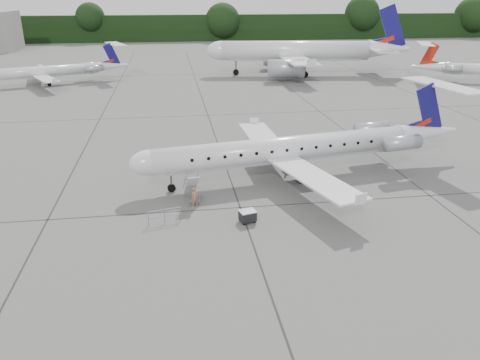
{
  "coord_description": "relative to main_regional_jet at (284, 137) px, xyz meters",
  "views": [
    {
      "loc": [
        -9.92,
        -27.44,
        14.4
      ],
      "look_at": [
        -5.47,
        2.43,
        2.3
      ],
      "focal_mm": 35.0,
      "sensor_mm": 36.0,
      "label": 1
    }
  ],
  "objects": [
    {
      "name": "main_regional_jet",
      "position": [
        0.0,
        0.0,
        0.0
      ],
      "size": [
        30.74,
        24.34,
        7.14
      ],
      "primitive_type": null,
      "rotation": [
        0.0,
        0.0,
        0.17
      ],
      "color": "silver",
      "rests_on": "ground"
    },
    {
      "name": "bg_narrowbody",
      "position": [
        14.29,
        51.31,
        2.66
      ],
      "size": [
        37.8,
        29.49,
        12.46
      ],
      "primitive_type": null,
      "rotation": [
        0.0,
        0.0,
        -0.14
      ],
      "color": "silver",
      "rests_on": "ground"
    },
    {
      "name": "bg_regional_left",
      "position": [
        -30.03,
        47.28,
        -0.42
      ],
      "size": [
        28.42,
        24.39,
        6.29
      ],
      "primitive_type": null,
      "rotation": [
        0.0,
        0.0,
        0.35
      ],
      "color": "silver",
      "rests_on": "ground"
    },
    {
      "name": "passenger",
      "position": [
        -7.59,
        -4.64,
        -2.81
      ],
      "size": [
        0.65,
        0.54,
        1.52
      ],
      "primitive_type": "imported",
      "rotation": [
        0.0,
        0.0,
        0.38
      ],
      "color": "#90624E",
      "rests_on": "ground"
    },
    {
      "name": "baggage_cart",
      "position": [
        -4.23,
        -7.53,
        -3.12
      ],
      "size": [
        1.2,
        1.06,
        0.89
      ],
      "primitive_type": null,
      "rotation": [
        0.0,
        0.0,
        0.26
      ],
      "color": "black",
      "rests_on": "ground"
    },
    {
      "name": "ground",
      "position": [
        1.02,
        -8.0,
        -3.57
      ],
      "size": [
        320.0,
        320.0,
        0.0
      ],
      "primitive_type": "plane",
      "color": "#575754",
      "rests_on": "ground"
    },
    {
      "name": "airstair",
      "position": [
        -7.79,
        -3.44,
        -2.45
      ],
      "size": [
        1.19,
        2.24,
        2.24
      ],
      "primitive_type": null,
      "rotation": [
        0.0,
        0.0,
        0.17
      ],
      "color": "silver",
      "rests_on": "ground"
    },
    {
      "name": "treeline",
      "position": [
        1.02,
        122.0,
        0.43
      ],
      "size": [
        260.0,
        4.0,
        8.0
      ],
      "primitive_type": "cube",
      "color": "black",
      "rests_on": "ground"
    },
    {
      "name": "safety_railing",
      "position": [
        -9.75,
        -6.87,
        -3.07
      ],
      "size": [
        2.16,
        0.58,
        1.0
      ],
      "primitive_type": null,
      "rotation": [
        0.0,
        0.0,
        0.23
      ],
      "color": "gray",
      "rests_on": "ground"
    }
  ]
}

